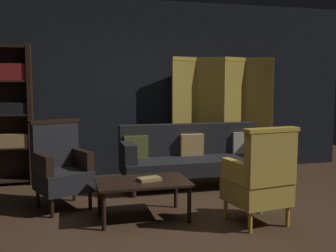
# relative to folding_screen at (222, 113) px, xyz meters

# --- Properties ---
(ground_plane) EXTENTS (10.00, 10.00, 0.00)m
(ground_plane) POSITION_rel_folding_screen_xyz_m (-1.25, -2.12, -0.99)
(ground_plane) COLOR #3D2819
(back_wall) EXTENTS (7.20, 0.10, 2.80)m
(back_wall) POSITION_rel_folding_screen_xyz_m (-1.25, 0.33, 0.41)
(back_wall) COLOR black
(back_wall) RESTS_ON ground_plane
(folding_screen) EXTENTS (1.66, 0.39, 1.90)m
(folding_screen) POSITION_rel_folding_screen_xyz_m (0.00, 0.00, 0.00)
(folding_screen) COLOR #B29338
(folding_screen) RESTS_ON ground_plane
(bookshelf) EXTENTS (0.90, 0.32, 2.05)m
(bookshelf) POSITION_rel_folding_screen_xyz_m (-3.40, 0.07, 0.10)
(bookshelf) COLOR black
(bookshelf) RESTS_ON ground_plane
(velvet_couch) EXTENTS (2.12, 0.78, 0.88)m
(velvet_couch) POSITION_rel_folding_screen_xyz_m (-0.70, -0.67, -0.53)
(velvet_couch) COLOR black
(velvet_couch) RESTS_ON ground_plane
(coffee_table) EXTENTS (1.00, 0.64, 0.42)m
(coffee_table) POSITION_rel_folding_screen_xyz_m (-1.68, -1.88, -0.61)
(coffee_table) COLOR black
(coffee_table) RESTS_ON ground_plane
(armchair_gilt_accent) EXTENTS (0.66, 0.66, 1.04)m
(armchair_gilt_accent) POSITION_rel_folding_screen_xyz_m (-0.53, -2.39, -0.50)
(armchair_gilt_accent) COLOR gold
(armchair_gilt_accent) RESTS_ON ground_plane
(armchair_wing_left) EXTENTS (0.76, 0.75, 1.04)m
(armchair_wing_left) POSITION_rel_folding_screen_xyz_m (-2.55, -1.27, -0.50)
(armchair_wing_left) COLOR black
(armchair_wing_left) RESTS_ON ground_plane
(book_tan_leather) EXTENTS (0.27, 0.20, 0.04)m
(book_tan_leather) POSITION_rel_folding_screen_xyz_m (-1.61, -1.90, -0.55)
(book_tan_leather) COLOR #9E7A47
(book_tan_leather) RESTS_ON coffee_table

